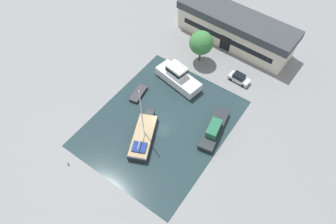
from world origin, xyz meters
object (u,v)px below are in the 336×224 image
Objects in this scene: quay_tree_near_building at (201,43)px; small_dinghy at (138,94)px; cabin_boat at (214,129)px; parked_car at (239,78)px; warehouse_building at (235,28)px; motor_cruiser at (178,77)px; sailboat_moored at (143,136)px.

small_dinghy is (-4.42, -14.45, -4.16)m from quay_tree_near_building.
cabin_boat reaches higher than small_dinghy.
warehouse_building is at bearing -142.82° from parked_car.
quay_tree_near_building is 1.51× the size of small_dinghy.
parked_car is (6.49, -9.80, -2.40)m from warehouse_building.
motor_cruiser reaches higher than cabin_boat.
parked_car is at bearing 35.69° from small_dinghy.
parked_car is at bearing -42.42° from motor_cruiser.
sailboat_moored is 13.87m from motor_cruiser.
small_dinghy is (-4.29, -6.74, -1.16)m from motor_cruiser.
warehouse_building is 6.02× the size of parked_car.
quay_tree_near_building is 0.70× the size of motor_cruiser.
quay_tree_near_building is at bearing -103.83° from warehouse_building.
warehouse_building is at bearing 63.43° from small_dinghy.
sailboat_moored reaches higher than small_dinghy.
quay_tree_near_building reaches higher than motor_cruiser.
small_dinghy is at bearing -41.01° from parked_car.
warehouse_building is 2.80× the size of cabin_boat.
small_dinghy is at bearing 157.97° from motor_cruiser.
warehouse_building is at bearing 100.88° from cabin_boat.
small_dinghy is at bearing -107.00° from quay_tree_near_building.
cabin_boat is (1.92, -12.90, 0.01)m from parked_car.
sailboat_moored reaches higher than cabin_boat.
sailboat_moored is (-0.55, -30.56, -2.51)m from warehouse_building.
small_dinghy is at bearing 109.44° from sailboat_moored.
warehouse_building reaches higher than small_dinghy.
quay_tree_near_building reaches higher than warehouse_building.
motor_cruiser is (-2.35, 13.65, 0.75)m from sailboat_moored.
motor_cruiser is 1.07× the size of cabin_boat.
motor_cruiser is (-9.39, -7.11, 0.64)m from parked_car.
cabin_boat is (8.96, 7.87, 0.11)m from sailboat_moored.
warehouse_building is 2.62× the size of motor_cruiser.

